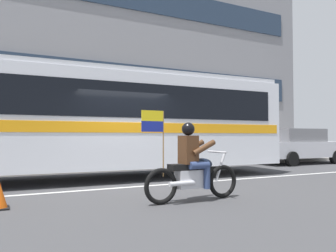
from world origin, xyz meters
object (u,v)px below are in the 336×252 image
Objects in this scene: transit_bus at (89,116)px; parked_sedan_curbside at (299,146)px; motorcycle_with_rider at (192,168)px; fire_hydrant at (216,153)px.

transit_bus is 10.31m from parked_sedan_curbside.
transit_bus reaches higher than motorcycle_with_rider.
transit_bus is at bearing -172.22° from parked_sedan_curbside.
motorcycle_with_rider reaches higher than parked_sedan_curbside.
fire_hydrant is at bearing 155.59° from parked_sedan_curbside.
transit_bus is 2.68× the size of parked_sedan_curbside.
transit_bus is 4.36m from motorcycle_with_rider.
fire_hydrant is (6.60, 3.00, -1.37)m from transit_bus.
parked_sedan_curbside is at bearing 31.01° from motorcycle_with_rider.
transit_bus is 5.61× the size of motorcycle_with_rider.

